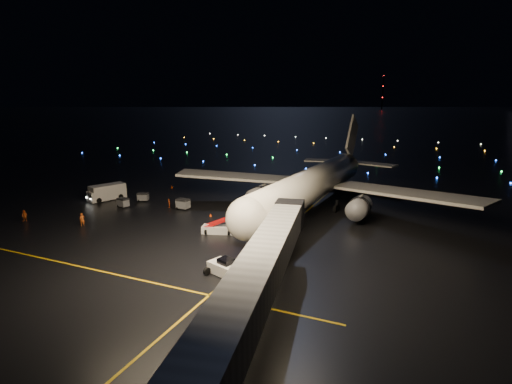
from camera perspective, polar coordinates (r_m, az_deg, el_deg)
ground at (r=341.88m, az=18.93°, el=9.33°), size 2000.00×2000.00×0.00m
lane_centre at (r=60.76m, az=5.32°, el=-4.42°), size 0.25×80.00×0.02m
lane_cross at (r=49.68m, az=-24.13°, el=-9.62°), size 60.00×0.25×0.02m
airliner at (r=68.76m, az=9.02°, el=3.99°), size 56.48×54.00×15.09m
pushback_tug at (r=43.15m, az=-4.32°, el=-10.59°), size 4.33×3.18×1.85m
belt_loader at (r=55.88m, az=-5.39°, el=-4.25°), size 6.94×3.72×3.25m
service_truck at (r=78.98m, az=-20.42°, el=-0.01°), size 5.20×8.30×2.92m
crew_a at (r=64.15m, az=-23.58°, el=-3.63°), size 0.81×0.85×1.96m
crew_b at (r=70.55m, az=-30.16°, el=-2.95°), size 1.04×0.92×1.79m
crew_c at (r=70.44m, az=-12.30°, el=-1.56°), size 0.76×0.98×1.56m
safety_cone_0 at (r=64.24m, az=-6.51°, el=-3.27°), size 0.47×0.47×0.45m
safety_cone_1 at (r=75.93m, az=-0.39°, el=-0.62°), size 0.51×0.51×0.47m
safety_cone_2 at (r=71.41m, az=0.00°, el=-1.48°), size 0.53×0.53×0.52m
safety_cone_3 at (r=85.94m, az=-11.92°, el=0.74°), size 0.63×0.63×0.55m
radio_mast at (r=785.37m, az=17.67°, el=13.49°), size 1.80×1.80×64.00m
taxiway_lights at (r=150.22m, az=12.09°, el=5.89°), size 164.00×92.00×0.36m
baggage_cart_0 at (r=68.97m, az=-10.38°, el=-1.69°), size 2.14×1.55×1.77m
baggage_cart_1 at (r=72.91m, az=-18.45°, el=-1.44°), size 2.10×1.67×1.58m
baggage_cart_2 at (r=76.02m, az=-15.83°, el=-0.68°), size 2.18×1.86×1.56m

